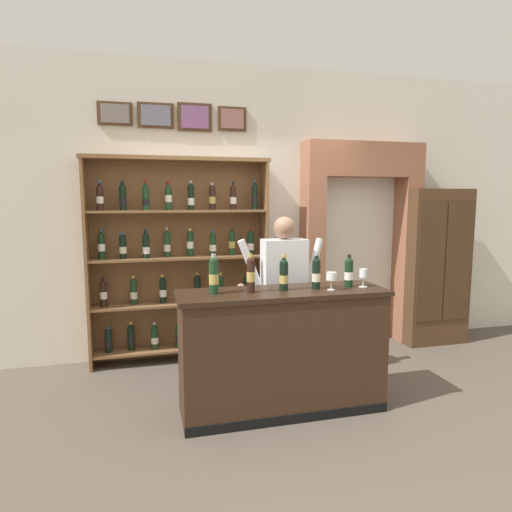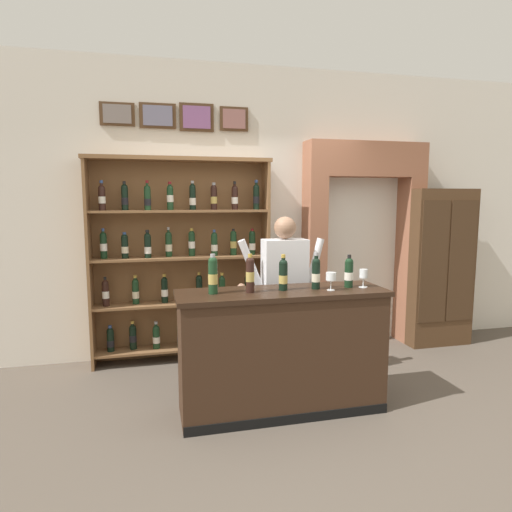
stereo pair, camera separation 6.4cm
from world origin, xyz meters
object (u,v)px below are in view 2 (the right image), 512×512
(wine_shelf, at_px, (181,256))
(wine_glass_right, at_px, (331,277))
(side_cabinet, at_px, (437,267))
(tasting_bottle_bianco, at_px, (349,272))
(tasting_bottle_super_tuscan, at_px, (283,274))
(tasting_bottle_grappa, at_px, (213,274))
(shopkeeper, at_px, (284,281))
(tasting_bottle_prosecco, at_px, (250,274))
(wine_glass_left, at_px, (363,275))
(tasting_counter, at_px, (282,351))
(tasting_bottle_rosso, at_px, (316,273))

(wine_shelf, distance_m, wine_glass_right, 1.87)
(side_cabinet, distance_m, tasting_bottle_bianco, 2.17)
(side_cabinet, relative_size, tasting_bottle_super_tuscan, 6.37)
(tasting_bottle_grappa, bearing_deg, wine_glass_right, -5.79)
(side_cabinet, bearing_deg, shopkeeper, -162.52)
(tasting_bottle_prosecco, distance_m, wine_glass_left, 0.97)
(tasting_counter, xyz_separation_m, wine_glass_left, (0.70, -0.03, 0.62))
(tasting_counter, bearing_deg, tasting_bottle_grappa, 178.62)
(tasting_bottle_rosso, distance_m, wine_glass_left, 0.41)
(tasting_bottle_grappa, xyz_separation_m, wine_glass_left, (1.26, -0.05, -0.05))
(side_cabinet, distance_m, tasting_bottle_super_tuscan, 2.65)
(tasting_bottle_rosso, bearing_deg, shopkeeper, 99.19)
(side_cabinet, xyz_separation_m, tasting_bottle_prosecco, (-2.61, -1.26, 0.23))
(shopkeeper, bearing_deg, wine_glass_left, -50.31)
(tasting_bottle_bianco, bearing_deg, tasting_bottle_rosso, -179.81)
(tasting_counter, bearing_deg, wine_glass_left, -2.78)
(wine_shelf, xyz_separation_m, side_cabinet, (3.06, -0.18, -0.21))
(tasting_bottle_grappa, xyz_separation_m, tasting_bottle_bianco, (1.15, -0.01, -0.02))
(tasting_bottle_prosecco, height_order, tasting_bottle_super_tuscan, tasting_bottle_prosecco)
(side_cabinet, bearing_deg, wine_shelf, 176.64)
(wine_glass_right, bearing_deg, wine_glass_left, 8.90)
(shopkeeper, height_order, wine_glass_left, shopkeeper)
(wine_glass_right, bearing_deg, shopkeeper, 106.24)
(tasting_bottle_prosecco, xyz_separation_m, tasting_bottle_rosso, (0.56, 0.01, -0.01))
(tasting_bottle_super_tuscan, relative_size, wine_glass_right, 1.99)
(wine_shelf, bearing_deg, wine_glass_left, -46.03)
(wine_shelf, height_order, tasting_bottle_rosso, wine_shelf)
(tasting_bottle_rosso, height_order, wine_glass_right, tasting_bottle_rosso)
(side_cabinet, xyz_separation_m, shopkeeper, (-2.15, -0.68, 0.04))
(wine_glass_left, bearing_deg, wine_shelf, 133.97)
(wine_shelf, distance_m, shopkeeper, 1.26)
(tasting_bottle_rosso, height_order, wine_glass_left, tasting_bottle_rosso)
(wine_glass_left, bearing_deg, tasting_counter, 177.22)
(side_cabinet, height_order, tasting_bottle_grappa, side_cabinet)
(shopkeeper, relative_size, tasting_bottle_bianco, 5.77)
(wine_glass_right, bearing_deg, tasting_bottle_prosecco, 173.65)
(tasting_counter, distance_m, tasting_bottle_super_tuscan, 0.64)
(shopkeeper, distance_m, wine_glass_right, 0.70)
(tasting_bottle_grappa, bearing_deg, tasting_bottle_super_tuscan, -0.06)
(tasting_bottle_bianco, bearing_deg, wine_glass_right, -157.23)
(tasting_bottle_bianco, bearing_deg, wine_glass_left, -16.07)
(tasting_counter, relative_size, tasting_bottle_rosso, 5.63)
(wine_glass_left, bearing_deg, tasting_bottle_rosso, 175.47)
(wine_shelf, height_order, wine_glass_left, wine_shelf)
(wine_shelf, relative_size, tasting_counter, 1.27)
(shopkeeper, xyz_separation_m, tasting_bottle_grappa, (-0.76, -0.56, 0.19))
(tasting_counter, relative_size, wine_glass_right, 11.61)
(tasting_bottle_prosecco, bearing_deg, tasting_counter, 2.04)
(tasting_bottle_rosso, distance_m, tasting_bottle_bianco, 0.29)
(wine_glass_right, bearing_deg, tasting_bottle_rosso, 140.30)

